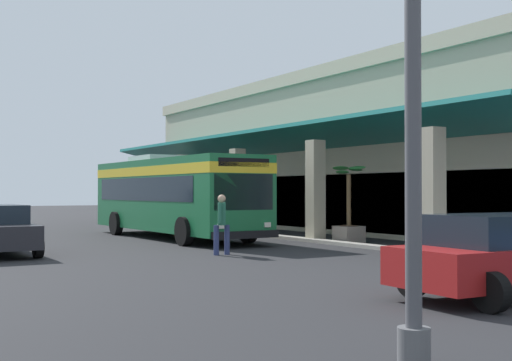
% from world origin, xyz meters
% --- Properties ---
extents(ground, '(120.00, 120.00, 0.00)m').
position_xyz_m(ground, '(0.00, 8.00, 0.00)').
color(ground, '#262628').
extents(curb_strip, '(35.81, 0.50, 0.12)m').
position_xyz_m(curb_strip, '(0.69, 3.29, 0.06)').
color(curb_strip, '#9E998E').
rests_on(curb_strip, ground).
extents(plaza_building, '(30.14, 16.14, 7.50)m').
position_xyz_m(plaza_building, '(0.69, 12.91, 3.75)').
color(plaza_building, '#B2A88E').
rests_on(plaza_building, ground).
extents(transit_bus, '(11.24, 2.92, 3.34)m').
position_xyz_m(transit_bus, '(2.52, -0.31, 1.85)').
color(transit_bus, '#196638').
rests_on(transit_bus, ground).
extents(parked_sedan_red, '(2.59, 4.48, 1.47)m').
position_xyz_m(parked_sedan_red, '(19.33, -1.36, 0.75)').
color(parked_sedan_red, maroon).
rests_on(parked_sedan_red, ground).
extents(pedestrian, '(0.59, 0.52, 1.77)m').
position_xyz_m(pedestrian, '(9.69, -1.95, 1.01)').
color(pedestrian, navy).
rests_on(pedestrian, ground).
extents(potted_palm, '(1.56, 1.68, 2.80)m').
position_xyz_m(potted_palm, '(7.97, 4.20, 0.63)').
color(potted_palm, gray).
rests_on(potted_palm, ground).
extents(lot_light_pole, '(0.60, 0.60, 7.29)m').
position_xyz_m(lot_light_pole, '(21.77, -6.04, 3.91)').
color(lot_light_pole, '#59595B').
rests_on(lot_light_pole, ground).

